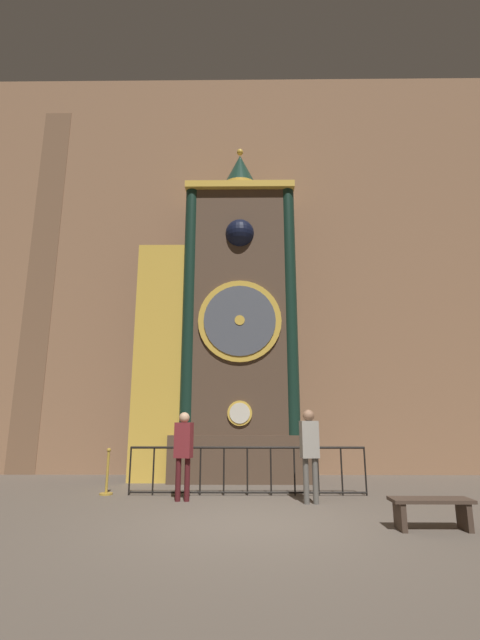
{
  "coord_description": "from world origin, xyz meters",
  "views": [
    {
      "loc": [
        -0.08,
        -7.17,
        1.6
      ],
      "look_at": [
        -0.19,
        4.75,
        4.34
      ],
      "focal_mm": 24.0,
      "sensor_mm": 36.0,
      "label": 1
    }
  ],
  "objects_px": {
    "clock_tower": "(224,329)",
    "visitor_near": "(184,447)",
    "visitor_far": "(310,446)",
    "stanchion_post": "(107,480)",
    "visitor_bench": "(431,508)"
  },
  "relations": [
    {
      "from": "visitor_far",
      "to": "visitor_bench",
      "type": "relative_size",
      "value": 1.49
    },
    {
      "from": "stanchion_post",
      "to": "visitor_bench",
      "type": "height_order",
      "value": "stanchion_post"
    },
    {
      "from": "visitor_near",
      "to": "visitor_far",
      "type": "xyz_separation_m",
      "value": [
        2.51,
        -0.25,
        0.04
      ]
    },
    {
      "from": "clock_tower",
      "to": "visitor_near",
      "type": "bearing_deg",
      "value": -103.03
    },
    {
      "from": "stanchion_post",
      "to": "visitor_bench",
      "type": "relative_size",
      "value": 0.81
    },
    {
      "from": "visitor_near",
      "to": "visitor_far",
      "type": "distance_m",
      "value": 2.52
    },
    {
      "from": "clock_tower",
      "to": "visitor_far",
      "type": "relative_size",
      "value": 5.59
    },
    {
      "from": "visitor_near",
      "to": "stanchion_post",
      "type": "relative_size",
      "value": 1.78
    },
    {
      "from": "visitor_far",
      "to": "stanchion_post",
      "type": "distance_m",
      "value": 4.42
    },
    {
      "from": "clock_tower",
      "to": "stanchion_post",
      "type": "height_order",
      "value": "clock_tower"
    },
    {
      "from": "clock_tower",
      "to": "visitor_near",
      "type": "relative_size",
      "value": 5.74
    },
    {
      "from": "visitor_near",
      "to": "stanchion_post",
      "type": "xyz_separation_m",
      "value": [
        -1.73,
        0.73,
        -0.73
      ]
    },
    {
      "from": "clock_tower",
      "to": "visitor_bench",
      "type": "bearing_deg",
      "value": -56.88
    },
    {
      "from": "visitor_near",
      "to": "clock_tower",
      "type": "bearing_deg",
      "value": 90.18
    },
    {
      "from": "stanchion_post",
      "to": "clock_tower",
      "type": "bearing_deg",
      "value": 42.16
    }
  ]
}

